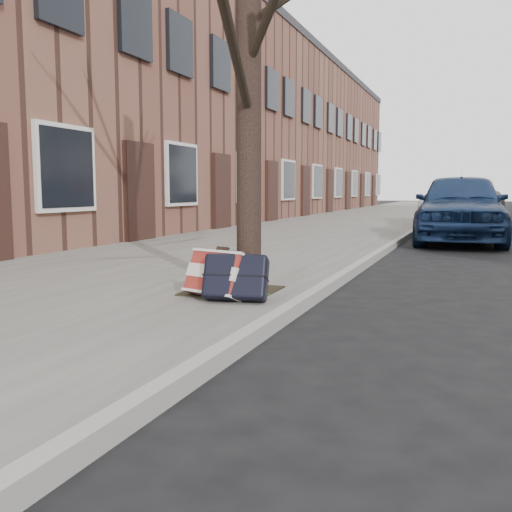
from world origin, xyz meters
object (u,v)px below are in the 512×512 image
at_px(car_near_front, 460,207).
at_px(suitcase_navy, 236,277).
at_px(car_near_mid, 460,204).
at_px(suitcase_red, 216,275).

bearing_deg(car_near_front, suitcase_navy, -103.55).
relative_size(suitcase_navy, car_near_mid, 0.13).
height_order(suitcase_navy, car_near_mid, car_near_mid).
height_order(suitcase_red, car_near_front, car_near_front).
bearing_deg(car_near_front, suitcase_red, -105.10).
xyz_separation_m(suitcase_navy, car_near_mid, (1.53, 13.64, 0.38)).
xyz_separation_m(suitcase_navy, car_near_front, (1.68, 8.51, 0.42)).
bearing_deg(suitcase_red, car_near_front, 94.24).
bearing_deg(suitcase_navy, car_near_mid, 73.19).
distance_m(suitcase_red, suitcase_navy, 0.23).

